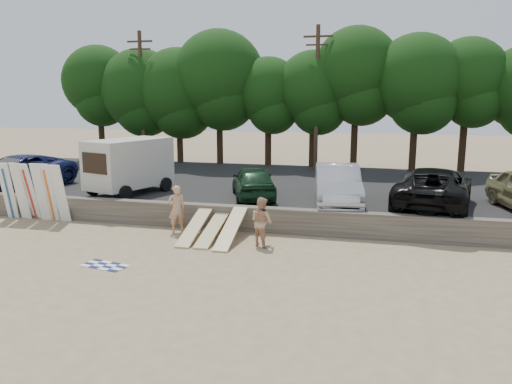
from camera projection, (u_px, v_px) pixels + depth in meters
ground at (202, 251)px, 17.57m from camera, size 120.00×120.00×0.00m
seawall at (227, 217)px, 20.34m from camera, size 44.00×0.50×1.00m
parking_lot at (267, 189)px, 27.53m from camera, size 44.00×14.50×0.70m
treeline at (274, 83)px, 33.38m from camera, size 33.54×6.36×9.18m
utility_poles at (317, 95)px, 31.36m from camera, size 25.80×0.26×9.00m
box_trailer at (129, 163)px, 24.10m from camera, size 3.33×4.58×2.64m
car_0 at (16, 172)px, 25.53m from camera, size 4.31×6.59×1.69m
car_1 at (253, 182)px, 23.07m from camera, size 3.19×4.79×1.52m
car_2 at (337, 185)px, 21.67m from camera, size 2.57×5.49×1.74m
car_3 at (434, 188)px, 21.03m from camera, size 3.95×6.64×1.73m
surfboard_upright_0 at (8, 191)px, 21.91m from camera, size 0.59×0.70×2.55m
surfboard_upright_1 at (20, 191)px, 21.78m from camera, size 0.53×0.61×2.56m
surfboard_upright_2 at (30, 192)px, 21.75m from camera, size 0.55×0.74×2.53m
surfboard_upright_3 at (41, 192)px, 21.55m from camera, size 0.54×0.60×2.56m
surfboard_upright_4 at (49, 192)px, 21.49m from camera, size 0.50×0.58×2.56m
surfboard_upright_5 at (60, 194)px, 21.28m from camera, size 0.51×0.65×2.55m
surfboard_low_0 at (195, 226)px, 19.10m from camera, size 0.56×2.89×0.95m
surfboard_low_1 at (213, 228)px, 18.99m from camera, size 0.56×2.93×0.80m
surfboard_low_2 at (231, 228)px, 18.63m from camera, size 0.56×2.87×1.02m
beachgoer_a at (177, 209)px, 19.81m from camera, size 0.83×0.76×1.90m
beachgoer_b at (262, 222)px, 18.02m from camera, size 1.11×1.05×1.80m
cooler at (228, 234)px, 19.18m from camera, size 0.38×0.31×0.32m
gear_bag at (224, 230)px, 19.82m from camera, size 0.31×0.26×0.22m
beach_towel at (105, 265)px, 16.02m from camera, size 1.78×1.78×0.00m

